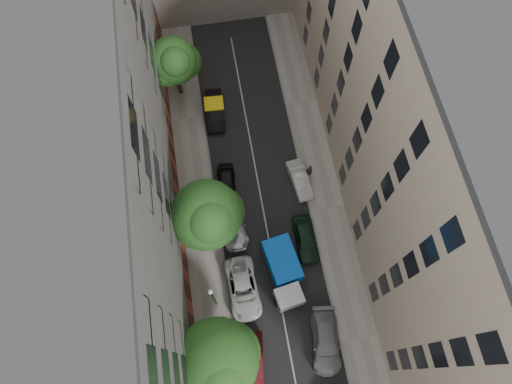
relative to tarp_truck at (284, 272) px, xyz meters
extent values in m
plane|color=#4C4C49|center=(-0.60, 5.15, -1.40)|extent=(120.00, 120.00, 0.00)
cube|color=black|center=(-0.60, 5.15, -1.39)|extent=(8.00, 44.00, 0.02)
cube|color=gray|center=(-6.10, 5.15, -1.33)|extent=(3.00, 44.00, 0.15)
cube|color=gray|center=(4.90, 5.15, -1.33)|extent=(3.00, 44.00, 0.15)
cube|color=#4C4A47|center=(-11.60, 5.15, 8.60)|extent=(8.00, 44.00, 20.00)
cube|color=#BAA691|center=(10.40, 5.15, 8.60)|extent=(8.00, 44.00, 20.00)
cube|color=black|center=(0.00, -0.10, -0.84)|extent=(3.01, 5.77, 0.31)
cube|color=#A9ACAD|center=(0.00, -2.03, 0.07)|extent=(2.27, 1.94, 1.73)
cube|color=blue|center=(0.00, 0.81, 0.23)|extent=(2.81, 3.98, 1.83)
cylinder|color=black|center=(-0.97, -2.03, -0.97)|extent=(0.28, 0.85, 0.85)
cylinder|color=black|center=(0.97, -2.03, -0.97)|extent=(0.28, 0.85, 0.85)
cylinder|color=black|center=(-0.97, 1.53, -0.97)|extent=(0.28, 0.85, 0.85)
cylinder|color=black|center=(0.97, 1.53, -0.97)|extent=(0.28, 0.85, 0.85)
imported|color=#4B0F14|center=(-3.56, -6.25, -0.65)|extent=(2.20, 4.73, 1.50)
imported|color=silver|center=(-3.40, -0.65, -0.68)|extent=(2.57, 5.28, 1.44)
imported|color=#B4B4B9|center=(-3.40, 4.95, -0.67)|extent=(2.36, 5.13, 1.45)
imported|color=black|center=(-3.40, 8.55, -0.73)|extent=(1.86, 4.06, 1.35)
imported|color=black|center=(-3.40, 16.15, -0.66)|extent=(1.84, 4.61, 1.49)
imported|color=slate|center=(2.20, -5.65, -0.66)|extent=(2.73, 5.33, 1.48)
imported|color=black|center=(2.39, 2.55, -0.67)|extent=(1.76, 4.31, 1.47)
imported|color=silver|center=(3.00, 7.92, -0.76)|extent=(1.90, 4.05, 1.28)
cylinder|color=#382619|center=(-5.91, -5.85, -0.03)|extent=(0.36, 0.36, 2.43)
cylinder|color=#382619|center=(-5.91, -5.85, 2.05)|extent=(0.24, 0.24, 1.74)
sphere|color=#1B4B19|center=(-5.91, -5.85, 3.75)|extent=(5.75, 5.75, 5.75)
sphere|color=#1B4B19|center=(-5.01, -5.45, 2.92)|extent=(4.31, 4.31, 4.31)
sphere|color=#1B4B19|center=(-6.61, -6.35, 3.27)|extent=(4.02, 4.02, 4.02)
sphere|color=#1B4B19|center=(-5.71, -6.65, 4.66)|extent=(3.74, 3.74, 3.74)
cylinder|color=#382619|center=(-5.20, 4.15, 0.15)|extent=(0.36, 0.36, 2.80)
cylinder|color=#382619|center=(-5.20, 4.15, 2.55)|extent=(0.24, 0.24, 2.00)
sphere|color=#1B4B19|center=(-5.20, 4.15, 4.51)|extent=(5.28, 5.28, 5.28)
sphere|color=#1B4B19|center=(-4.30, 4.55, 3.55)|extent=(3.96, 3.96, 3.96)
sphere|color=#1B4B19|center=(-5.90, 3.65, 3.95)|extent=(3.70, 3.70, 3.70)
sphere|color=#1B4B19|center=(-5.00, 3.35, 5.55)|extent=(3.43, 3.43, 3.43)
cylinder|color=#382619|center=(-6.33, 19.15, -0.11)|extent=(0.36, 0.36, 2.28)
cylinder|color=#382619|center=(-6.33, 19.15, 1.85)|extent=(0.24, 0.24, 1.63)
sphere|color=#1B4B19|center=(-6.33, 19.15, 3.45)|extent=(4.24, 4.24, 4.24)
sphere|color=#1B4B19|center=(-5.43, 19.55, 2.66)|extent=(3.18, 3.18, 3.18)
sphere|color=#1B4B19|center=(-7.03, 18.65, 2.99)|extent=(2.97, 2.97, 2.97)
sphere|color=#1B4B19|center=(-6.13, 18.35, 4.29)|extent=(2.76, 2.76, 2.76)
cylinder|color=#164F24|center=(-5.68, -1.37, 1.40)|extent=(0.14, 0.14, 5.31)
sphere|color=silver|center=(-5.68, -1.37, 4.15)|extent=(0.36, 0.36, 0.36)
imported|color=black|center=(3.90, 8.44, -0.35)|extent=(0.72, 0.54, 1.80)
camera|label=1|loc=(-3.49, -7.33, 35.90)|focal=32.00mm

